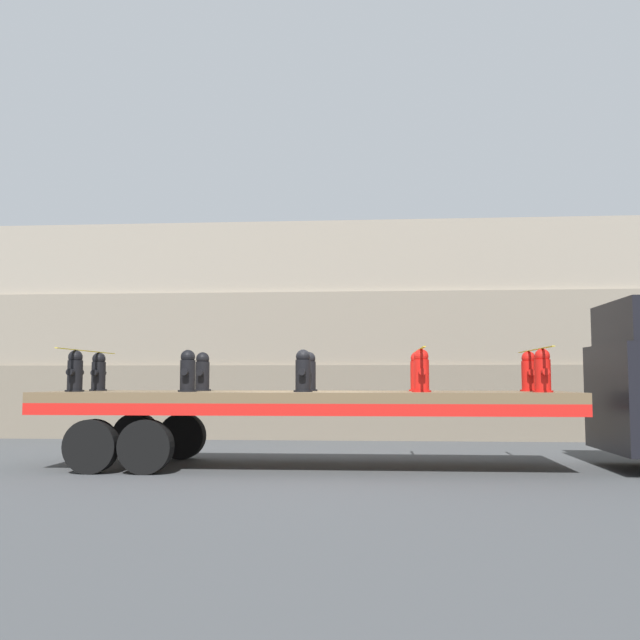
{
  "coord_description": "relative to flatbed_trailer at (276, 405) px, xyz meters",
  "views": [
    {
      "loc": [
        1.23,
        -12.91,
        1.56
      ],
      "look_at": [
        0.25,
        0.0,
        2.65
      ],
      "focal_mm": 40.0,
      "sensor_mm": 36.0,
      "label": 1
    }
  ],
  "objects": [
    {
      "name": "ground_plane",
      "position": [
        0.54,
        0.0,
        -1.11
      ],
      "size": [
        120.0,
        120.0,
        0.0
      ],
      "primitive_type": "plane",
      "color": "#3F4244"
    },
    {
      "name": "rock_cliff",
      "position": [
        0.54,
        7.31,
        1.82
      ],
      "size": [
        60.0,
        3.3,
        5.86
      ],
      "color": "#706656",
      "rests_on": "ground_plane"
    },
    {
      "name": "flatbed_trailer",
      "position": [
        0.0,
        0.0,
        0.0
      ],
      "size": [
        9.38,
        2.58,
        1.36
      ],
      "color": "brown",
      "rests_on": "ground_plane"
    },
    {
      "name": "fire_hydrant_black_near_0",
      "position": [
        -3.55,
        -0.54,
        0.6
      ],
      "size": [
        0.33,
        0.51,
        0.74
      ],
      "color": "black",
      "rests_on": "flatbed_trailer"
    },
    {
      "name": "fire_hydrant_black_far_0",
      "position": [
        -3.55,
        0.54,
        0.6
      ],
      "size": [
        0.33,
        0.51,
        0.74
      ],
      "color": "black",
      "rests_on": "flatbed_trailer"
    },
    {
      "name": "fire_hydrant_black_near_1",
      "position": [
        -1.5,
        -0.54,
        0.6
      ],
      "size": [
        0.33,
        0.51,
        0.74
      ],
      "color": "black",
      "rests_on": "flatbed_trailer"
    },
    {
      "name": "fire_hydrant_black_far_1",
      "position": [
        -1.5,
        0.54,
        0.6
      ],
      "size": [
        0.33,
        0.51,
        0.74
      ],
      "color": "black",
      "rests_on": "flatbed_trailer"
    },
    {
      "name": "fire_hydrant_black_near_2",
      "position": [
        0.54,
        -0.54,
        0.6
      ],
      "size": [
        0.33,
        0.51,
        0.74
      ],
      "color": "black",
      "rests_on": "flatbed_trailer"
    },
    {
      "name": "fire_hydrant_black_far_2",
      "position": [
        0.54,
        0.54,
        0.6
      ],
      "size": [
        0.33,
        0.51,
        0.74
      ],
      "color": "black",
      "rests_on": "flatbed_trailer"
    },
    {
      "name": "fire_hydrant_red_near_3",
      "position": [
        2.59,
        -0.54,
        0.6
      ],
      "size": [
        0.33,
        0.51,
        0.74
      ],
      "color": "red",
      "rests_on": "flatbed_trailer"
    },
    {
      "name": "fire_hydrant_red_far_3",
      "position": [
        2.59,
        0.54,
        0.6
      ],
      "size": [
        0.33,
        0.51,
        0.74
      ],
      "color": "red",
      "rests_on": "flatbed_trailer"
    },
    {
      "name": "fire_hydrant_red_near_4",
      "position": [
        4.64,
        -0.54,
        0.6
      ],
      "size": [
        0.33,
        0.51,
        0.74
      ],
      "color": "red",
      "rests_on": "flatbed_trailer"
    },
    {
      "name": "fire_hydrant_red_far_4",
      "position": [
        4.64,
        0.54,
        0.6
      ],
      "size": [
        0.33,
        0.51,
        0.74
      ],
      "color": "red",
      "rests_on": "flatbed_trailer"
    },
    {
      "name": "cargo_strap_rear",
      "position": [
        -3.55,
        0.0,
        0.99
      ],
      "size": [
        0.05,
        2.68,
        0.01
      ],
      "color": "yellow",
      "rests_on": "fire_hydrant_black_near_0"
    },
    {
      "name": "cargo_strap_middle",
      "position": [
        2.59,
        0.0,
        0.99
      ],
      "size": [
        0.05,
        2.68,
        0.01
      ],
      "color": "yellow",
      "rests_on": "fire_hydrant_red_near_3"
    },
    {
      "name": "cargo_strap_front",
      "position": [
        4.64,
        0.0,
        0.99
      ],
      "size": [
        0.05,
        2.68,
        0.01
      ],
      "color": "yellow",
      "rests_on": "fire_hydrant_red_near_4"
    }
  ]
}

